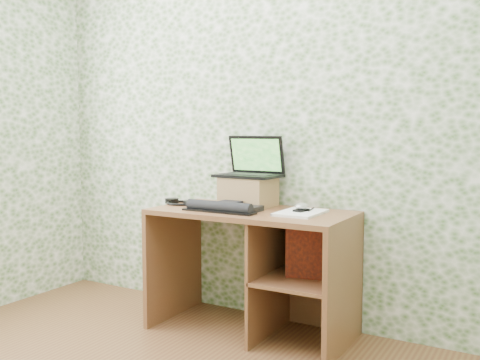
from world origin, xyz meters
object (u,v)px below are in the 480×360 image
Objects in this scene: desk at (265,255)px; laptop at (251,167)px; keyboard at (224,207)px; notepad at (301,213)px; riser at (248,192)px.

laptop is (-0.18, 0.16, 0.51)m from desk.
desk is at bearing 32.38° from keyboard.
notepad is (0.24, -0.01, 0.28)m from desk.
keyboard is 0.46m from notepad.
notepad is at bearing -20.22° from laptop.
laptop is 0.86× the size of keyboard.
riser reaches higher than keyboard.
laptop is at bearing 139.02° from desk.
desk is 0.42m from riser.
notepad is at bearing 15.14° from keyboard.
laptop reaches higher than keyboard.
laptop is 1.24× the size of notepad.
laptop reaches higher than desk.
desk is at bearing 176.77° from notepad.
laptop is 0.36m from keyboard.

